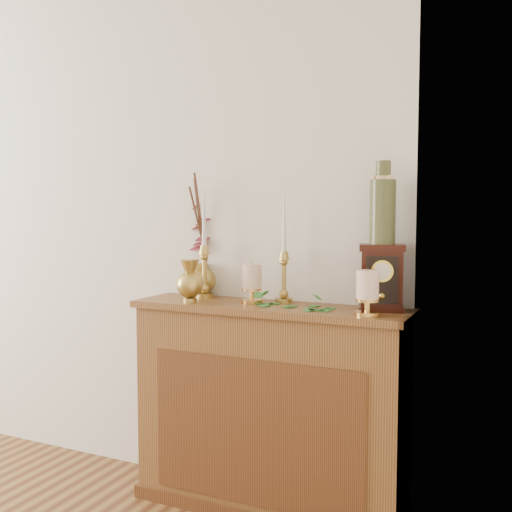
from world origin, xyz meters
The scene contains 10 objects.
console_shelf centered at (1.40, 2.10, 0.44)m, with size 1.24×0.34×0.93m.
candlestick_left centered at (1.04, 2.16, 1.10)m, with size 0.08×0.08×0.51m.
candlestick_center centered at (1.44, 2.18, 1.08)m, with size 0.08×0.08×0.47m.
bud_vase centered at (1.06, 2.00, 1.03)m, with size 0.12×0.12×0.19m.
ginger_jar centered at (0.97, 2.25, 1.20)m, with size 0.24×0.26×0.59m.
pillar_candle_left centered at (1.31, 2.11, 1.03)m, with size 0.10×0.10×0.19m.
pillar_candle_right centered at (1.87, 2.00, 1.03)m, with size 0.10×0.10×0.19m.
ivy_garland centered at (1.54, 2.06, 0.94)m, with size 0.33×0.16×0.07m.
mantel_clock centered at (1.88, 2.15, 1.06)m, with size 0.21×0.17×0.27m.
ceramic_vase centered at (1.88, 2.15, 1.36)m, with size 0.10×0.10×0.34m.
Camera 1 is at (2.46, -0.27, 1.33)m, focal length 42.00 mm.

